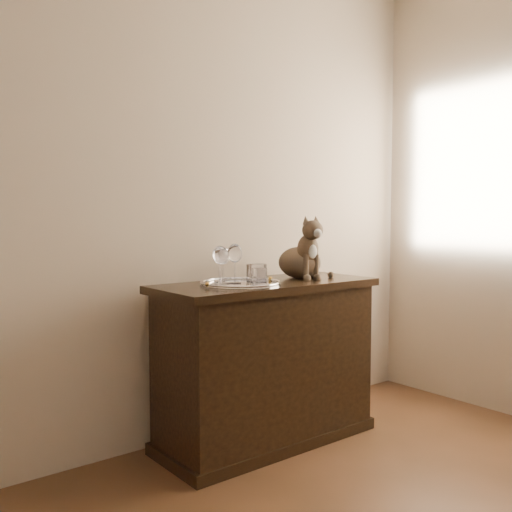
{
  "coord_description": "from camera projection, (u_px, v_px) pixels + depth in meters",
  "views": [
    {
      "loc": [
        -1.28,
        -0.34,
        1.19
      ],
      "look_at": [
        0.54,
        1.95,
        0.99
      ],
      "focal_mm": 40.0,
      "sensor_mm": 36.0,
      "label": 1
    }
  ],
  "objects": [
    {
      "name": "wine_glass_d",
      "position": [
        235.0,
        264.0,
        2.82
      ],
      "size": [
        0.07,
        0.07,
        0.2
      ],
      "primitive_type": null,
      "color": "white",
      "rests_on": "tray"
    },
    {
      "name": "tumbler_c",
      "position": [
        254.0,
        273.0,
        2.89
      ],
      "size": [
        0.08,
        0.08,
        0.09
      ],
      "primitive_type": "cylinder",
      "color": "white",
      "rests_on": "tray"
    },
    {
      "name": "tumbler_b",
      "position": [
        260.0,
        277.0,
        2.75
      ],
      "size": [
        0.07,
        0.07,
        0.08
      ],
      "primitive_type": "cylinder",
      "color": "white",
      "rests_on": "tray"
    },
    {
      "name": "tray",
      "position": [
        240.0,
        284.0,
        2.82
      ],
      "size": [
        0.4,
        0.4,
        0.01
      ],
      "primitive_type": "cylinder",
      "color": "silver",
      "rests_on": "sideboard"
    },
    {
      "name": "tumbler_a",
      "position": [
        258.0,
        273.0,
        2.84
      ],
      "size": [
        0.08,
        0.08,
        0.1
      ],
      "primitive_type": "cylinder",
      "color": "silver",
      "rests_on": "tray"
    },
    {
      "name": "wine_glass_a",
      "position": [
        223.0,
        265.0,
        2.82
      ],
      "size": [
        0.07,
        0.07,
        0.18
      ],
      "primitive_type": null,
      "color": "silver",
      "rests_on": "tray"
    },
    {
      "name": "wine_glass_b",
      "position": [
        220.0,
        264.0,
        2.88
      ],
      "size": [
        0.07,
        0.07,
        0.18
      ],
      "primitive_type": null,
      "color": "white",
      "rests_on": "tray"
    },
    {
      "name": "wine_glass_c",
      "position": [
        221.0,
        266.0,
        2.75
      ],
      "size": [
        0.07,
        0.07,
        0.19
      ],
      "primitive_type": null,
      "color": "silver",
      "rests_on": "tray"
    },
    {
      "name": "wall_back",
      "position": [
        133.0,
        184.0,
        2.8
      ],
      "size": [
        4.0,
        0.1,
        2.7
      ],
      "primitive_type": "cube",
      "color": "#BFA88F",
      "rests_on": "ground"
    },
    {
      "name": "sideboard",
      "position": [
        266.0,
        362.0,
        3.0
      ],
      "size": [
        1.2,
        0.5,
        0.85
      ],
      "primitive_type": null,
      "color": "black",
      "rests_on": "ground"
    },
    {
      "name": "cat",
      "position": [
        300.0,
        247.0,
        3.14
      ],
      "size": [
        0.4,
        0.38,
        0.34
      ],
      "primitive_type": null,
      "rotation": [
        0.0,
        0.0,
        -0.2
      ],
      "color": "#4C3E2D",
      "rests_on": "sideboard"
    }
  ]
}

